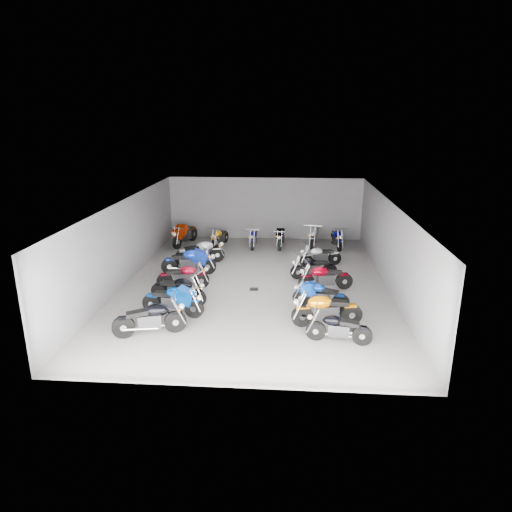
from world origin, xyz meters
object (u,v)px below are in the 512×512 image
object	(u,v)px
motorcycle_left_b	(173,301)
motorcycle_right_e	(313,267)
motorcycle_left_e	(189,262)
motorcycle_back_e	(314,236)
motorcycle_left_f	(201,252)
motorcycle_right_f	(320,256)
motorcycle_right_a	(338,328)
motorcycle_back_a	(185,234)
motorcycle_left_d	(184,276)
motorcycle_back_d	(281,237)
motorcycle_right_d	(325,277)
motorcycle_back_b	(220,237)
motorcycle_back_f	(337,238)
motorcycle_left_c	(179,290)
motorcycle_right_c	(320,295)
motorcycle_right_b	(326,310)
drain_grate	(254,289)
motorcycle_left_a	(150,318)
motorcycle_back_c	(254,238)

from	to	relation	value
motorcycle_left_b	motorcycle_right_e	size ratio (longest dim) A/B	1.13
motorcycle_left_e	motorcycle_back_e	xyz separation A→B (m)	(5.27, 4.62, 0.00)
motorcycle_left_f	motorcycle_right_f	world-z (taller)	motorcycle_left_f
motorcycle_right_a	motorcycle_left_f	bearing A→B (deg)	46.39
motorcycle_right_e	motorcycle_back_a	bearing A→B (deg)	40.30
motorcycle_left_d	motorcycle_right_e	size ratio (longest dim) A/B	1.05
motorcycle_back_d	motorcycle_right_d	bearing A→B (deg)	111.46
motorcycle_back_b	motorcycle_back_f	xyz separation A→B (m)	(5.77, 0.11, 0.04)
motorcycle_left_c	motorcycle_right_a	bearing A→B (deg)	82.75
motorcycle_right_c	motorcycle_back_d	world-z (taller)	motorcycle_back_d
motorcycle_right_d	motorcycle_back_f	distance (m)	5.90
motorcycle_left_e	motorcycle_right_d	bearing A→B (deg)	70.65
motorcycle_left_b	motorcycle_left_d	distance (m)	2.44
motorcycle_right_b	motorcycle_back_e	bearing A→B (deg)	-9.78
motorcycle_left_c	motorcycle_right_c	distance (m)	4.82
drain_grate	motorcycle_left_a	size ratio (longest dim) A/B	0.15
motorcycle_right_a	motorcycle_left_d	bearing A→B (deg)	62.96
motorcycle_right_e	motorcycle_back_b	distance (m)	6.27
drain_grate	motorcycle_left_f	world-z (taller)	motorcycle_left_f
motorcycle_left_c	motorcycle_right_b	size ratio (longest dim) A/B	0.94
motorcycle_left_a	motorcycle_right_b	distance (m)	5.31
motorcycle_right_b	motorcycle_back_d	distance (m)	8.93
motorcycle_left_f	motorcycle_back_f	distance (m)	6.87
motorcycle_right_a	motorcycle_right_d	world-z (taller)	motorcycle_right_d
motorcycle_back_d	motorcycle_right_e	bearing A→B (deg)	111.59
motorcycle_right_d	motorcycle_left_b	bearing A→B (deg)	106.09
motorcycle_left_c	motorcycle_back_c	distance (m)	7.61
motorcycle_left_b	motorcycle_back_c	xyz separation A→B (m)	(1.96, 8.28, -0.05)
motorcycle_right_c	motorcycle_back_b	world-z (taller)	motorcycle_right_c
motorcycle_right_a	motorcycle_back_e	bearing A→B (deg)	10.27
motorcycle_back_c	motorcycle_left_b	bearing A→B (deg)	78.45
drain_grate	motorcycle_right_d	bearing A→B (deg)	2.83
motorcycle_right_a	motorcycle_back_d	distance (m)	10.05
motorcycle_back_c	motorcycle_left_d	bearing A→B (deg)	71.38
motorcycle_left_f	motorcycle_back_a	world-z (taller)	motorcycle_back_a
motorcycle_left_a	motorcycle_right_d	bearing A→B (deg)	108.32
motorcycle_left_c	motorcycle_back_f	size ratio (longest dim) A/B	1.02
motorcycle_left_c	motorcycle_right_a	xyz separation A→B (m)	(5.19, -2.43, -0.06)
motorcycle_right_a	motorcycle_left_e	bearing A→B (deg)	53.96
motorcycle_back_b	motorcycle_back_e	distance (m)	4.68
drain_grate	motorcycle_back_e	world-z (taller)	motorcycle_back_e
motorcycle_left_a	motorcycle_left_d	size ratio (longest dim) A/B	1.06
motorcycle_right_a	motorcycle_right_c	size ratio (longest dim) A/B	0.99
motorcycle_left_a	motorcycle_back_f	bearing A→B (deg)	128.61
motorcycle_left_d	motorcycle_right_d	xyz separation A→B (m)	(5.27, 0.21, 0.02)
motorcycle_left_c	motorcycle_left_e	size ratio (longest dim) A/B	0.92
drain_grate	motorcycle_right_f	bearing A→B (deg)	48.62
motorcycle_back_a	motorcycle_right_a	bearing A→B (deg)	139.33
motorcycle_left_e	motorcycle_back_a	size ratio (longest dim) A/B	0.97
motorcycle_left_a	motorcycle_back_e	bearing A→B (deg)	133.78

